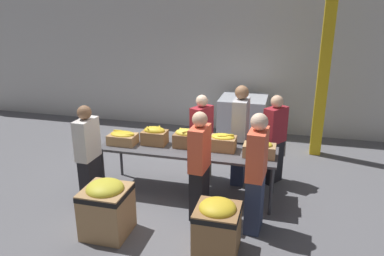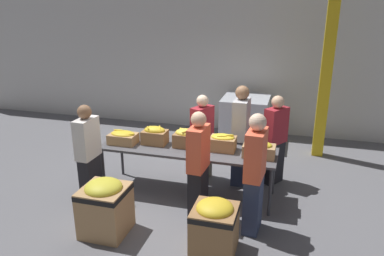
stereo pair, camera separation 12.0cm
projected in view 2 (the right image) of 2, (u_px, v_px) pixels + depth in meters
ground_plane at (188, 192)px, 6.39m from camera, size 30.00×30.00×0.00m
wall_back at (229, 50)px, 8.94m from camera, size 16.00×0.08×4.00m
sorting_table at (188, 151)px, 6.15m from camera, size 2.89×0.83×0.82m
banana_box_0 at (123, 137)px, 6.29m from camera, size 0.47×0.32×0.23m
banana_box_1 at (155, 135)px, 6.27m from camera, size 0.41×0.29×0.31m
banana_box_2 at (187, 138)px, 6.15m from camera, size 0.41×0.30×0.31m
banana_box_3 at (223, 142)px, 6.00m from camera, size 0.41×0.31×0.29m
banana_box_4 at (259, 149)px, 5.74m from camera, size 0.49×0.28×0.25m
volunteer_0 at (255, 175)px, 5.09m from camera, size 0.26×0.48×1.73m
volunteer_1 at (89, 155)px, 5.88m from camera, size 0.24×0.44×1.62m
volunteer_2 at (240, 136)px, 6.49m from camera, size 0.25×0.48×1.77m
volunteer_3 at (275, 141)px, 6.52m from camera, size 0.42×0.48×1.60m
volunteer_4 at (202, 138)px, 6.67m from camera, size 0.37×0.47×1.57m
volunteer_5 at (198, 167)px, 5.44m from camera, size 0.25×0.46×1.65m
donation_bin_0 at (105, 205)px, 5.17m from camera, size 0.61×0.61×0.80m
donation_bin_1 at (215, 225)px, 4.78m from camera, size 0.56×0.56×0.73m
support_pillar at (328, 60)px, 7.33m from camera, size 0.22×0.22×4.00m
pallet_stack_0 at (245, 121)px, 8.50m from camera, size 1.12×1.12×1.06m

